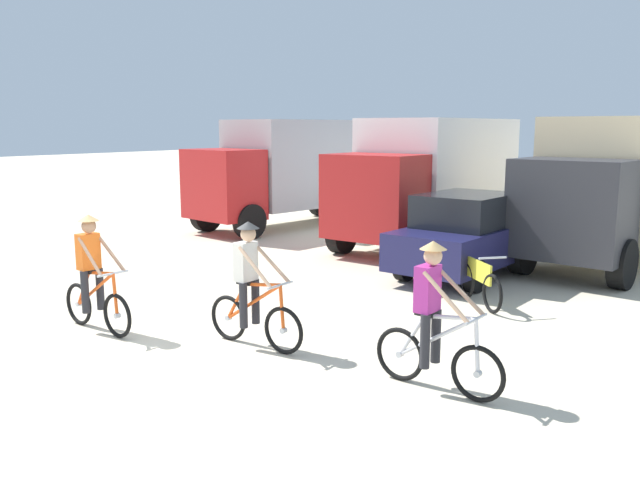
{
  "coord_description": "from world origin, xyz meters",
  "views": [
    {
      "loc": [
        6.99,
        -5.92,
        3.13
      ],
      "look_at": [
        0.43,
        3.87,
        1.1
      ],
      "focal_mm": 36.9,
      "sensor_mm": 36.0,
      "label": 1
    }
  ],
  "objects_px": {
    "sedan_parked": "(468,235)",
    "cyclist_near_camera": "(434,322)",
    "cyclist_cowboy_hat": "(251,289)",
    "box_truck_avon_van": "(431,174)",
    "cyclist_orange_shirt": "(93,277)",
    "box_truck_grey_hauler": "(294,167)",
    "bicycle_spare": "(479,283)",
    "box_truck_tan_camper": "(618,182)"
  },
  "relations": [
    {
      "from": "box_truck_grey_hauler",
      "to": "bicycle_spare",
      "type": "distance_m",
      "value": 10.43
    },
    {
      "from": "cyclist_near_camera",
      "to": "box_truck_tan_camper",
      "type": "bearing_deg",
      "value": 88.05
    },
    {
      "from": "sedan_parked",
      "to": "cyclist_orange_shirt",
      "type": "bearing_deg",
      "value": -116.13
    },
    {
      "from": "sedan_parked",
      "to": "cyclist_near_camera",
      "type": "height_order",
      "value": "cyclist_near_camera"
    },
    {
      "from": "box_truck_tan_camper",
      "to": "cyclist_cowboy_hat",
      "type": "distance_m",
      "value": 10.05
    },
    {
      "from": "box_truck_avon_van",
      "to": "cyclist_cowboy_hat",
      "type": "height_order",
      "value": "box_truck_avon_van"
    },
    {
      "from": "box_truck_tan_camper",
      "to": "cyclist_cowboy_hat",
      "type": "relative_size",
      "value": 3.84
    },
    {
      "from": "box_truck_avon_van",
      "to": "cyclist_orange_shirt",
      "type": "height_order",
      "value": "box_truck_avon_van"
    },
    {
      "from": "box_truck_grey_hauler",
      "to": "cyclist_orange_shirt",
      "type": "relative_size",
      "value": 3.87
    },
    {
      "from": "box_truck_grey_hauler",
      "to": "sedan_parked",
      "type": "distance_m",
      "value": 8.35
    },
    {
      "from": "box_truck_tan_camper",
      "to": "bicycle_spare",
      "type": "height_order",
      "value": "box_truck_tan_camper"
    },
    {
      "from": "sedan_parked",
      "to": "cyclist_orange_shirt",
      "type": "relative_size",
      "value": 2.38
    },
    {
      "from": "box_truck_grey_hauler",
      "to": "cyclist_near_camera",
      "type": "bearing_deg",
      "value": -46.97
    },
    {
      "from": "cyclist_orange_shirt",
      "to": "cyclist_cowboy_hat",
      "type": "distance_m",
      "value": 2.63
    },
    {
      "from": "sedan_parked",
      "to": "bicycle_spare",
      "type": "relative_size",
      "value": 3.37
    },
    {
      "from": "box_truck_avon_van",
      "to": "sedan_parked",
      "type": "bearing_deg",
      "value": -54.18
    },
    {
      "from": "box_truck_tan_camper",
      "to": "bicycle_spare",
      "type": "distance_m",
      "value": 5.86
    },
    {
      "from": "sedan_parked",
      "to": "bicycle_spare",
      "type": "xyz_separation_m",
      "value": [
        1.05,
        -2.16,
        -0.48
      ]
    },
    {
      "from": "box_truck_grey_hauler",
      "to": "cyclist_cowboy_hat",
      "type": "bearing_deg",
      "value": -56.92
    },
    {
      "from": "box_truck_tan_camper",
      "to": "cyclist_orange_shirt",
      "type": "height_order",
      "value": "box_truck_tan_camper"
    },
    {
      "from": "box_truck_tan_camper",
      "to": "sedan_parked",
      "type": "relative_size",
      "value": 1.61
    },
    {
      "from": "box_truck_grey_hauler",
      "to": "box_truck_tan_camper",
      "type": "distance_m",
      "value": 9.65
    },
    {
      "from": "box_truck_tan_camper",
      "to": "cyclist_orange_shirt",
      "type": "bearing_deg",
      "value": -118.9
    },
    {
      "from": "box_truck_avon_van",
      "to": "cyclist_orange_shirt",
      "type": "distance_m",
      "value": 10.27
    },
    {
      "from": "box_truck_grey_hauler",
      "to": "box_truck_avon_van",
      "type": "distance_m",
      "value": 5.02
    },
    {
      "from": "box_truck_avon_van",
      "to": "cyclist_orange_shirt",
      "type": "bearing_deg",
      "value": -95.68
    },
    {
      "from": "cyclist_near_camera",
      "to": "sedan_parked",
      "type": "bearing_deg",
      "value": 107.74
    },
    {
      "from": "sedan_parked",
      "to": "cyclist_cowboy_hat",
      "type": "xyz_separation_m",
      "value": [
        -0.87,
        -6.11,
        -0.04
      ]
    },
    {
      "from": "cyclist_near_camera",
      "to": "bicycle_spare",
      "type": "height_order",
      "value": "cyclist_near_camera"
    },
    {
      "from": "box_truck_avon_van",
      "to": "bicycle_spare",
      "type": "bearing_deg",
      "value": -57.81
    },
    {
      "from": "sedan_parked",
      "to": "cyclist_orange_shirt",
      "type": "xyz_separation_m",
      "value": [
        -3.38,
        -6.89,
        -0.04
      ]
    },
    {
      "from": "box_truck_grey_hauler",
      "to": "cyclist_orange_shirt",
      "type": "bearing_deg",
      "value": -69.68
    },
    {
      "from": "cyclist_orange_shirt",
      "to": "bicycle_spare",
      "type": "xyz_separation_m",
      "value": [
        4.43,
        4.73,
        -0.45
      ]
    },
    {
      "from": "cyclist_cowboy_hat",
      "to": "sedan_parked",
      "type": "bearing_deg",
      "value": 81.9
    },
    {
      "from": "cyclist_cowboy_hat",
      "to": "box_truck_avon_van",
      "type": "bearing_deg",
      "value": 99.06
    },
    {
      "from": "cyclist_near_camera",
      "to": "bicycle_spare",
      "type": "xyz_separation_m",
      "value": [
        -0.91,
        3.98,
        -0.45
      ]
    },
    {
      "from": "box_truck_avon_van",
      "to": "cyclist_orange_shirt",
      "type": "relative_size",
      "value": 3.78
    },
    {
      "from": "box_truck_avon_van",
      "to": "cyclist_cowboy_hat",
      "type": "xyz_separation_m",
      "value": [
        1.5,
        -9.39,
        -1.03
      ]
    },
    {
      "from": "box_truck_avon_van",
      "to": "box_truck_tan_camper",
      "type": "height_order",
      "value": "same"
    },
    {
      "from": "sedan_parked",
      "to": "box_truck_avon_van",
      "type": "bearing_deg",
      "value": 125.82
    },
    {
      "from": "box_truck_avon_van",
      "to": "sedan_parked",
      "type": "relative_size",
      "value": 1.58
    },
    {
      "from": "cyclist_cowboy_hat",
      "to": "cyclist_near_camera",
      "type": "relative_size",
      "value": 1.0
    }
  ]
}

